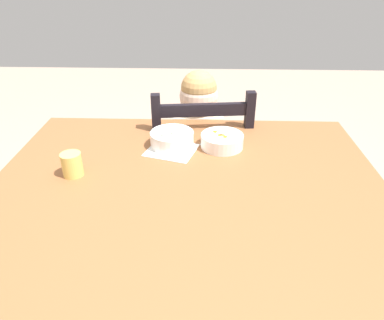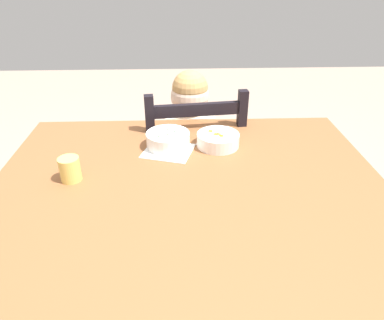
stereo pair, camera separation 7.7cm
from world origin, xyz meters
TOP-DOWN VIEW (x-y plane):
  - dining_table at (0.00, 0.00)m, footprint 1.25×1.05m
  - dining_chair at (0.03, 0.57)m, footprint 0.47×0.47m
  - child_figure at (0.02, 0.57)m, footprint 0.32×0.31m
  - bowl_of_peas at (-0.07, 0.28)m, footprint 0.16×0.16m
  - bowl_of_carrots at (0.12, 0.28)m, footprint 0.16×0.16m
  - spoon at (0.07, 0.30)m, footprint 0.12×0.10m
  - drinking_cup at (-0.37, 0.06)m, footprint 0.07×0.07m
  - paper_napkin at (-0.07, 0.24)m, footprint 0.21×0.20m

SIDE VIEW (x-z plane):
  - dining_chair at x=0.03m, z-range -0.01..0.88m
  - child_figure at x=0.02m, z-range 0.15..1.09m
  - dining_table at x=0.00m, z-range 0.27..1.01m
  - paper_napkin at x=-0.07m, z-range 0.74..0.74m
  - spoon at x=0.07m, z-range 0.74..0.75m
  - bowl_of_carrots at x=0.12m, z-range 0.74..0.79m
  - bowl_of_peas at x=-0.07m, z-range 0.74..0.80m
  - drinking_cup at x=-0.37m, z-range 0.74..0.82m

